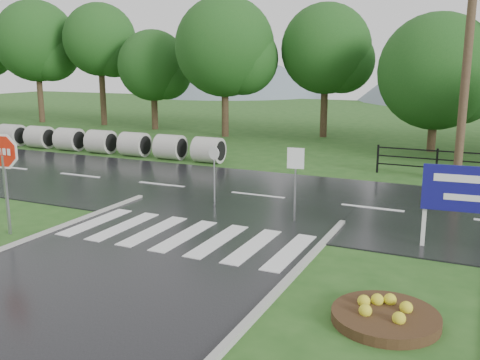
% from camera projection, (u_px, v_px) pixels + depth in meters
% --- Properties ---
extents(ground, '(120.00, 120.00, 0.00)m').
position_uv_depth(ground, '(47.00, 316.00, 9.95)').
color(ground, '#25501A').
rests_on(ground, ground).
extents(main_road, '(90.00, 8.00, 0.04)m').
position_uv_depth(main_road, '(258.00, 196.00, 18.80)').
color(main_road, black).
rests_on(main_road, ground).
extents(crosswalk, '(6.50, 2.80, 0.02)m').
position_uv_depth(crosswalk, '(185.00, 236.00, 14.36)').
color(crosswalk, silver).
rests_on(crosswalk, ground).
extents(hills, '(102.00, 48.00, 48.00)m').
position_uv_depth(hills, '(448.00, 221.00, 69.40)').
color(hills, slate).
rests_on(hills, ground).
extents(treeline, '(83.20, 5.20, 10.00)m').
position_uv_depth(treeline, '(369.00, 144.00, 30.78)').
color(treeline, '#154214').
rests_on(treeline, ground).
extents(culvert_pipes, '(13.90, 1.20, 1.20)m').
position_uv_depth(culvert_pipes, '(101.00, 142.00, 27.61)').
color(culvert_pipes, '#9E9B93').
rests_on(culvert_pipes, ground).
extents(stop_sign, '(1.31, 0.20, 2.96)m').
position_uv_depth(stop_sign, '(3.00, 161.00, 14.23)').
color(stop_sign, '#939399').
rests_on(stop_sign, ground).
extents(estate_billboard, '(2.49, 0.30, 2.18)m').
position_uv_depth(estate_billboard, '(476.00, 194.00, 12.88)').
color(estate_billboard, silver).
rests_on(estate_billboard, ground).
extents(flower_bed, '(1.95, 1.95, 0.39)m').
position_uv_depth(flower_bed, '(386.00, 315.00, 9.66)').
color(flower_bed, '#332111').
rests_on(flower_bed, ground).
extents(reg_sign_small, '(0.49, 0.08, 2.23)m').
position_uv_depth(reg_sign_small, '(295.00, 170.00, 15.38)').
color(reg_sign_small, '#939399').
rests_on(reg_sign_small, ground).
extents(reg_sign_round, '(0.45, 0.12, 1.95)m').
position_uv_depth(reg_sign_round, '(214.00, 167.00, 17.56)').
color(reg_sign_round, '#939399').
rests_on(reg_sign_round, ground).
extents(utility_pole_east, '(1.68, 0.66, 9.78)m').
position_uv_depth(utility_pole_east, '(468.00, 53.00, 20.04)').
color(utility_pole_east, '#473523').
rests_on(utility_pole_east, ground).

